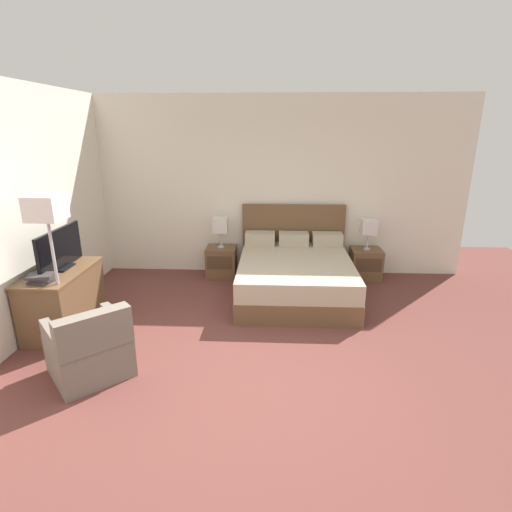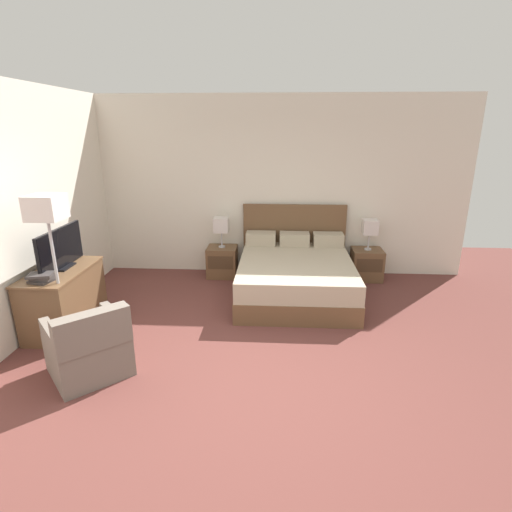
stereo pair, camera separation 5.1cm
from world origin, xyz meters
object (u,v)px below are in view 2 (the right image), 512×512
Objects in this scene: nightstand_right at (367,264)px; table_lamp_right at (370,227)px; book_small_top at (40,275)px; nightstand_left at (222,262)px; armchair_by_window at (89,349)px; table_lamp_left at (221,225)px; bed at (295,275)px; tv at (61,249)px; floor_lamp at (48,220)px; dresser at (64,298)px; book_blue_cover at (42,278)px; book_red_cover at (41,281)px.

nightstand_right is 0.61m from table_lamp_right.
nightstand_left is at bearing 53.66° from book_small_top.
table_lamp_right reaches higher than armchair_by_window.
bed is at bearing -30.77° from table_lamp_left.
tv is (-4.03, -1.80, 0.11)m from table_lamp_right.
nightstand_right is 4.62m from floor_lamp.
bed is 3.13m from tv.
bed reaches higher than nightstand_left.
floor_lamp reaches higher than tv.
bed is at bearing 22.57° from dresser.
table_lamp_right is at bearing 90.00° from nightstand_right.
book_small_top is 0.15× the size of floor_lamp.
dresser is 0.60m from tv.
table_lamp_right is at bearing 29.54° from book_blue_cover.
table_lamp_right is at bearing 31.05° from floor_lamp.
book_blue_cover is 0.13× the size of floor_lamp.
book_blue_cover is at bearing 171.84° from floor_lamp.
book_blue_cover is at bearing -126.07° from table_lamp_left.
tv is 3.80× the size of book_small_top.
tv is at bearing 91.79° from book_blue_cover.
table_lamp_right is 0.43× the size of dresser.
table_lamp_right is at bearing 29.47° from book_red_cover.
dresser reaches higher than nightstand_right.
table_lamp_right is (2.36, 0.00, 0.61)m from nightstand_left.
floor_lamp is (-1.47, -2.30, 1.19)m from nightstand_left.
table_lamp_right reaches higher than nightstand_right.
floor_lamp is (-3.82, -2.30, 1.19)m from nightstand_right.
armchair_by_window is (0.74, -0.59, -0.50)m from book_blue_cover.
book_red_cover reaches higher than dresser.
table_lamp_right reaches higher than dresser.
nightstand_right is 0.53× the size of tv.
nightstand_left is at bearing 72.21° from armchair_by_window.
nightstand_left is 1.02× the size of table_lamp_right.
table_lamp_left is at bearing 53.93° from book_blue_cover.
book_small_top is (-4.03, -2.27, 0.57)m from nightstand_right.
table_lamp_left is 2.36m from table_lamp_right.
table_lamp_left reaches higher than armchair_by_window.
book_small_top is 1.10m from armchair_by_window.
floor_lamp reaches higher than armchair_by_window.
bed is 9.01× the size of book_red_cover.
tv is 0.50m from book_small_top.
book_blue_cover reaches higher than nightstand_right.
nightstand_left is 2.00× the size of book_small_top.
table_lamp_right is 4.62m from book_red_cover.
table_lamp_left is 1.96× the size of book_small_top.
book_blue_cover is 0.68m from floor_lamp.
book_small_top is at bearing 142.12° from armchair_by_window.
bed is 3.28m from book_blue_cover.
armchair_by_window is 0.57× the size of floor_lamp.
dresser is at bearing 127.83° from armchair_by_window.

